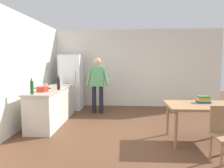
# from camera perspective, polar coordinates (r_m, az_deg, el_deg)

# --- Properties ---
(ground_plane) EXTENTS (14.00, 14.00, 0.00)m
(ground_plane) POSITION_cam_1_polar(r_m,az_deg,el_deg) (4.69, 5.13, -13.64)
(ground_plane) COLOR brown
(wall_back) EXTENTS (6.40, 0.12, 2.70)m
(wall_back) POSITION_cam_1_polar(r_m,az_deg,el_deg) (7.42, 4.42, 4.35)
(wall_back) COLOR silver
(wall_back) RESTS_ON ground_plane
(wall_left) EXTENTS (0.12, 5.60, 2.70)m
(wall_left) POSITION_cam_1_polar(r_m,az_deg,el_deg) (5.22, -24.71, 3.00)
(wall_left) COLOR silver
(wall_left) RESTS_ON ground_plane
(kitchen_counter) EXTENTS (0.64, 2.20, 0.90)m
(kitchen_counter) POSITION_cam_1_polar(r_m,az_deg,el_deg) (5.64, -16.00, -5.68)
(kitchen_counter) COLOR beige
(kitchen_counter) RESTS_ON ground_plane
(refrigerator) EXTENTS (0.70, 0.67, 1.80)m
(refrigerator) POSITION_cam_1_polar(r_m,az_deg,el_deg) (7.06, -11.11, 0.50)
(refrigerator) COLOR white
(refrigerator) RESTS_ON ground_plane
(person) EXTENTS (0.70, 0.22, 1.70)m
(person) POSITION_cam_1_polar(r_m,az_deg,el_deg) (6.33, -4.00, 0.66)
(person) COLOR #1E1E2D
(person) RESTS_ON ground_plane
(dining_table) EXTENTS (1.40, 0.90, 0.75)m
(dining_table) POSITION_cam_1_polar(r_m,az_deg,el_deg) (4.49, 23.60, -6.11)
(dining_table) COLOR #9E754C
(dining_table) RESTS_ON ground_plane
(cooking_pot) EXTENTS (0.40, 0.28, 0.12)m
(cooking_pot) POSITION_cam_1_polar(r_m,az_deg,el_deg) (5.04, -18.53, -1.31)
(cooking_pot) COLOR red
(cooking_pot) RESTS_ON kitchen_counter
(utensil_jar) EXTENTS (0.11, 0.11, 0.32)m
(utensil_jar) POSITION_cam_1_polar(r_m,az_deg,el_deg) (5.52, -17.76, -0.45)
(utensil_jar) COLOR tan
(utensil_jar) RESTS_ON kitchen_counter
(bottle_wine_dark) EXTENTS (0.08, 0.08, 0.34)m
(bottle_wine_dark) POSITION_cam_1_polar(r_m,az_deg,el_deg) (5.24, -14.46, 0.05)
(bottle_wine_dark) COLOR black
(bottle_wine_dark) RESTS_ON kitchen_counter
(bottle_water_clear) EXTENTS (0.07, 0.07, 0.30)m
(bottle_water_clear) POSITION_cam_1_polar(r_m,az_deg,el_deg) (6.44, -13.77, 1.01)
(bottle_water_clear) COLOR silver
(bottle_water_clear) RESTS_ON kitchen_counter
(bottle_beer_brown) EXTENTS (0.06, 0.06, 0.26)m
(bottle_beer_brown) POSITION_cam_1_polar(r_m,az_deg,el_deg) (5.92, -14.47, 0.35)
(bottle_beer_brown) COLOR #5B3314
(bottle_beer_brown) RESTS_ON kitchen_counter
(bottle_wine_green) EXTENTS (0.08, 0.08, 0.34)m
(bottle_wine_green) POSITION_cam_1_polar(r_m,az_deg,el_deg) (4.72, -21.08, -0.85)
(bottle_wine_green) COLOR #1E5123
(bottle_wine_green) RESTS_ON kitchen_counter
(book_stack) EXTENTS (0.26, 0.19, 0.14)m
(book_stack) POSITION_cam_1_polar(r_m,az_deg,el_deg) (4.65, 23.74, -3.93)
(book_stack) COLOR #284C8E
(book_stack) RESTS_ON dining_table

